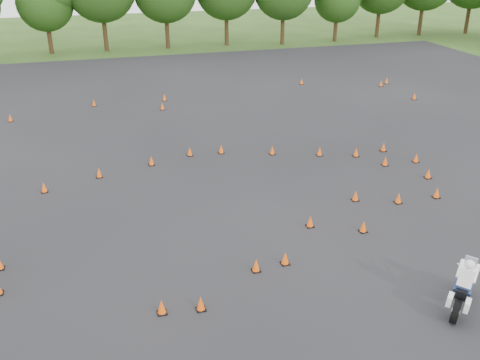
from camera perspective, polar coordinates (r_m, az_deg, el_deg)
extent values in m
plane|color=#2D5119|center=(19.57, 3.27, -7.88)|extent=(140.00, 140.00, 0.00)
plane|color=black|center=(24.61, -1.29, -0.68)|extent=(62.00, 62.00, 0.00)
cone|color=#FF570A|center=(18.51, 1.73, -9.08)|extent=(0.26, 0.26, 0.45)
cone|color=#FF570A|center=(29.65, 15.06, 3.40)|extent=(0.26, 0.26, 0.45)
cone|color=#FF570A|center=(38.29, -8.07, 8.71)|extent=(0.26, 0.26, 0.45)
cone|color=#FF570A|center=(38.00, -15.33, 7.96)|extent=(0.26, 0.26, 0.45)
cone|color=#FF570A|center=(28.59, 12.28, 2.91)|extent=(0.26, 0.26, 0.45)
cone|color=#FF570A|center=(28.16, -5.39, 3.05)|extent=(0.26, 0.26, 0.45)
cone|color=#FF570A|center=(36.21, -8.29, 7.78)|extent=(0.26, 0.26, 0.45)
cone|color=#FF570A|center=(28.64, 18.27, 2.25)|extent=(0.26, 0.26, 0.45)
cone|color=#FF570A|center=(27.21, -9.44, 2.03)|extent=(0.26, 0.26, 0.45)
cone|color=#FF570A|center=(43.12, 14.82, 9.92)|extent=(0.26, 0.26, 0.45)
cone|color=#FF570A|center=(23.99, 16.56, -1.87)|extent=(0.26, 0.26, 0.45)
cone|color=#FF570A|center=(16.83, -4.21, -13.01)|extent=(0.26, 0.26, 0.45)
cone|color=#FF570A|center=(21.34, 13.03, -4.86)|extent=(0.26, 0.26, 0.45)
cone|color=#FF570A|center=(25.00, 20.26, -1.30)|extent=(0.26, 0.26, 0.45)
cone|color=#FF570A|center=(42.61, 6.59, 10.39)|extent=(0.26, 0.26, 0.45)
cone|color=#FF570A|center=(28.27, 3.46, 3.19)|extent=(0.26, 0.26, 0.45)
cone|color=#FF570A|center=(27.77, 15.23, 1.95)|extent=(0.26, 0.26, 0.45)
cone|color=#FF570A|center=(44.13, 15.39, 10.18)|extent=(0.26, 0.26, 0.45)
cone|color=#FF570A|center=(36.39, -23.32, 6.11)|extent=(0.26, 0.26, 0.45)
cone|color=#FF570A|center=(28.37, -2.02, 3.31)|extent=(0.26, 0.26, 0.45)
cone|color=#FF570A|center=(16.82, -8.36, -13.27)|extent=(0.26, 0.26, 0.45)
cone|color=#FF570A|center=(21.34, 7.50, -4.41)|extent=(0.26, 0.26, 0.45)
cone|color=#FF570A|center=(28.35, 8.49, 3.03)|extent=(0.26, 0.26, 0.45)
cone|color=#FF570A|center=(25.53, -20.18, -0.75)|extent=(0.26, 0.26, 0.45)
cone|color=#FF570A|center=(23.74, 12.22, -1.65)|extent=(0.26, 0.26, 0.45)
cone|color=#FF570A|center=(18.93, 4.84, -8.33)|extent=(0.26, 0.26, 0.45)
cone|color=#FF570A|center=(26.34, -14.81, 0.75)|extent=(0.26, 0.26, 0.45)
cone|color=#FF570A|center=(40.15, 18.11, 8.48)|extent=(0.26, 0.26, 0.45)
cone|color=#FF570A|center=(26.90, 19.45, 0.64)|extent=(0.26, 0.26, 0.45)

